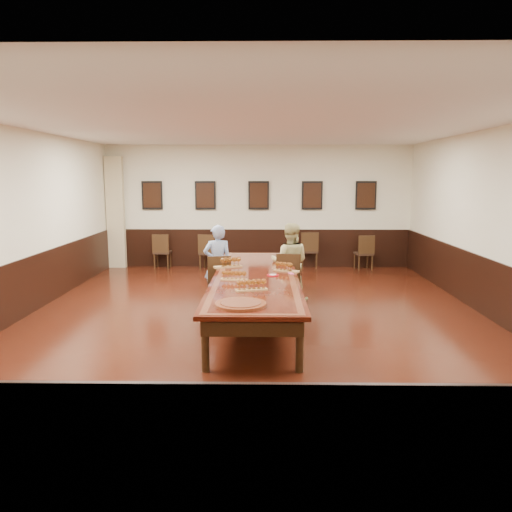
{
  "coord_description": "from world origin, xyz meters",
  "views": [
    {
      "loc": [
        0.14,
        -8.19,
        2.39
      ],
      "look_at": [
        0.0,
        0.5,
        1.0
      ],
      "focal_mm": 35.0,
      "sensor_mm": 36.0,
      "label": 1
    }
  ],
  "objects_px": {
    "spare_chair_b": "(209,252)",
    "person_woman": "(290,262)",
    "chair_woman": "(289,277)",
    "spare_chair_c": "(309,250)",
    "spare_chair_a": "(162,251)",
    "chair_man": "(218,279)",
    "conference_table": "(256,284)",
    "person_man": "(218,264)",
    "carved_platter": "(241,304)",
    "spare_chair_d": "(364,252)"
  },
  "relations": [
    {
      "from": "person_woman",
      "to": "spare_chair_c",
      "type": "bearing_deg",
      "value": -93.14
    },
    {
      "from": "spare_chair_d",
      "to": "person_man",
      "type": "xyz_separation_m",
      "value": [
        -3.46,
        -3.39,
        0.29
      ]
    },
    {
      "from": "person_man",
      "to": "carved_platter",
      "type": "height_order",
      "value": "person_man"
    },
    {
      "from": "spare_chair_a",
      "to": "person_man",
      "type": "xyz_separation_m",
      "value": [
        1.78,
        -3.51,
        0.29
      ]
    },
    {
      "from": "spare_chair_c",
      "to": "conference_table",
      "type": "height_order",
      "value": "spare_chair_c"
    },
    {
      "from": "spare_chair_c",
      "to": "person_woman",
      "type": "bearing_deg",
      "value": 78.01
    },
    {
      "from": "spare_chair_c",
      "to": "person_man",
      "type": "distance_m",
      "value": 4.19
    },
    {
      "from": "chair_man",
      "to": "conference_table",
      "type": "xyz_separation_m",
      "value": [
        0.72,
        -1.08,
        0.14
      ]
    },
    {
      "from": "chair_man",
      "to": "chair_woman",
      "type": "relative_size",
      "value": 0.96
    },
    {
      "from": "spare_chair_b",
      "to": "person_man",
      "type": "xyz_separation_m",
      "value": [
        0.54,
        -3.34,
        0.28
      ]
    },
    {
      "from": "spare_chair_a",
      "to": "person_woman",
      "type": "bearing_deg",
      "value": 133.35
    },
    {
      "from": "chair_woman",
      "to": "conference_table",
      "type": "bearing_deg",
      "value": 69.55
    },
    {
      "from": "chair_woman",
      "to": "spare_chair_b",
      "type": "relative_size",
      "value": 1.04
    },
    {
      "from": "spare_chair_c",
      "to": "conference_table",
      "type": "distance_m",
      "value": 4.99
    },
    {
      "from": "spare_chair_c",
      "to": "conference_table",
      "type": "bearing_deg",
      "value": 73.56
    },
    {
      "from": "chair_man",
      "to": "spare_chair_c",
      "type": "height_order",
      "value": "spare_chair_c"
    },
    {
      "from": "spare_chair_b",
      "to": "carved_platter",
      "type": "bearing_deg",
      "value": 111.21
    },
    {
      "from": "chair_man",
      "to": "person_man",
      "type": "xyz_separation_m",
      "value": [
        -0.02,
        0.1,
        0.28
      ]
    },
    {
      "from": "spare_chair_a",
      "to": "person_woman",
      "type": "height_order",
      "value": "person_woman"
    },
    {
      "from": "spare_chair_b",
      "to": "spare_chair_c",
      "type": "distance_m",
      "value": 2.63
    },
    {
      "from": "spare_chair_a",
      "to": "spare_chair_b",
      "type": "height_order",
      "value": "spare_chair_b"
    },
    {
      "from": "chair_man",
      "to": "spare_chair_a",
      "type": "relative_size",
      "value": 1.02
    },
    {
      "from": "spare_chair_b",
      "to": "chair_woman",
      "type": "bearing_deg",
      "value": 131.02
    },
    {
      "from": "spare_chair_d",
      "to": "chair_man",
      "type": "bearing_deg",
      "value": 36.78
    },
    {
      "from": "spare_chair_a",
      "to": "person_woman",
      "type": "distance_m",
      "value": 4.67
    },
    {
      "from": "spare_chair_c",
      "to": "person_man",
      "type": "relative_size",
      "value": 0.64
    },
    {
      "from": "chair_man",
      "to": "carved_platter",
      "type": "distance_m",
      "value": 3.15
    },
    {
      "from": "spare_chair_d",
      "to": "conference_table",
      "type": "xyz_separation_m",
      "value": [
        -2.72,
        -4.57,
        0.16
      ]
    },
    {
      "from": "spare_chair_a",
      "to": "spare_chair_d",
      "type": "relative_size",
      "value": 1.01
    },
    {
      "from": "spare_chair_c",
      "to": "chair_man",
      "type": "bearing_deg",
      "value": 60.17
    },
    {
      "from": "carved_platter",
      "to": "conference_table",
      "type": "bearing_deg",
      "value": 85.52
    },
    {
      "from": "spare_chair_d",
      "to": "carved_platter",
      "type": "distance_m",
      "value": 7.18
    },
    {
      "from": "spare_chair_b",
      "to": "carved_platter",
      "type": "height_order",
      "value": "spare_chair_b"
    },
    {
      "from": "conference_table",
      "to": "spare_chair_a",
      "type": "bearing_deg",
      "value": 118.3
    },
    {
      "from": "spare_chair_a",
      "to": "spare_chair_d",
      "type": "distance_m",
      "value": 5.24
    },
    {
      "from": "spare_chair_c",
      "to": "person_woman",
      "type": "distance_m",
      "value": 3.62
    },
    {
      "from": "spare_chair_b",
      "to": "person_woman",
      "type": "height_order",
      "value": "person_woman"
    },
    {
      "from": "chair_man",
      "to": "conference_table",
      "type": "distance_m",
      "value": 1.31
    },
    {
      "from": "spare_chair_a",
      "to": "carved_platter",
      "type": "distance_m",
      "value": 7.1
    },
    {
      "from": "spare_chair_d",
      "to": "spare_chair_c",
      "type": "bearing_deg",
      "value": -18.46
    },
    {
      "from": "person_woman",
      "to": "conference_table",
      "type": "bearing_deg",
      "value": 71.01
    },
    {
      "from": "spare_chair_c",
      "to": "spare_chair_a",
      "type": "bearing_deg",
      "value": 0.78
    },
    {
      "from": "spare_chair_c",
      "to": "spare_chair_d",
      "type": "height_order",
      "value": "spare_chair_c"
    },
    {
      "from": "spare_chair_a",
      "to": "spare_chair_b",
      "type": "relative_size",
      "value": 0.98
    },
    {
      "from": "person_man",
      "to": "carved_platter",
      "type": "xyz_separation_m",
      "value": [
        0.59,
        -3.18,
        0.03
      ]
    },
    {
      "from": "chair_man",
      "to": "person_woman",
      "type": "bearing_deg",
      "value": 176.27
    },
    {
      "from": "chair_woman",
      "to": "person_man",
      "type": "relative_size",
      "value": 0.65
    },
    {
      "from": "spare_chair_a",
      "to": "spare_chair_d",
      "type": "bearing_deg",
      "value": 179.3
    },
    {
      "from": "chair_man",
      "to": "spare_chair_a",
      "type": "xyz_separation_m",
      "value": [
        -1.8,
        3.61,
        -0.01
      ]
    },
    {
      "from": "chair_man",
      "to": "chair_woman",
      "type": "bearing_deg",
      "value": 172.05
    }
  ]
}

